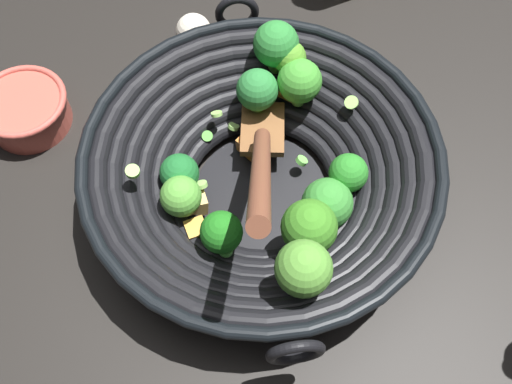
# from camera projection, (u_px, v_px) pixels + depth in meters

# --- Properties ---
(ground_plane) EXTENTS (4.00, 4.00, 0.00)m
(ground_plane) POSITION_uv_depth(u_px,v_px,m) (261.00, 194.00, 0.68)
(ground_plane) COLOR black
(wok) EXTENTS (0.39, 0.42, 0.25)m
(wok) POSITION_uv_depth(u_px,v_px,m) (263.00, 169.00, 0.63)
(wok) COLOR black
(wok) RESTS_ON ground
(prep_bowl) EXTENTS (0.11, 0.11, 0.05)m
(prep_bowl) POSITION_uv_depth(u_px,v_px,m) (26.00, 110.00, 0.71)
(prep_bowl) COLOR #D15647
(prep_bowl) RESTS_ON ground
(garlic_bulb) EXTENTS (0.05, 0.05, 0.05)m
(garlic_bulb) POSITION_uv_depth(u_px,v_px,m) (194.00, 32.00, 0.77)
(garlic_bulb) COLOR silver
(garlic_bulb) RESTS_ON ground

